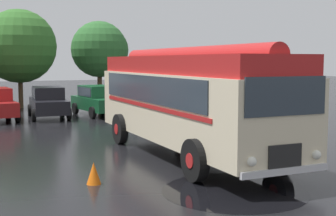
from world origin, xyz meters
name	(u,v)px	position (x,y,z in m)	size (l,w,h in m)	color
ground_plane	(197,154)	(0.00, 0.00, 0.00)	(120.00, 120.00, 0.00)	black
vintage_bus	(187,97)	(-0.38, -0.01, 1.89)	(2.99, 10.16, 3.49)	beige
car_mid_left	(48,102)	(-2.85, 11.95, 0.85)	(2.12, 4.28, 1.66)	black
car_mid_right	(98,100)	(-0.09, 12.10, 0.85)	(2.39, 4.39, 1.66)	#144C28
car_far_right	(144,99)	(2.71, 12.12, 0.85)	(1.99, 4.21, 1.66)	#B7BABF
tree_centre	(22,46)	(-3.49, 17.95, 3.98)	(4.72, 4.72, 6.34)	#4C3823
tree_right_of_centre	(102,49)	(2.01, 18.77, 3.85)	(4.00, 3.95, 5.84)	#4C3823
traffic_cone	(94,173)	(-4.05, -2.33, 0.28)	(0.36, 0.36, 0.55)	orange
puddle_patch	(234,191)	(-1.17, -4.26, 0.00)	(3.45, 3.45, 0.01)	black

